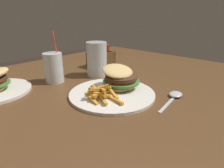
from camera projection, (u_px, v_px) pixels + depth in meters
The scene contains 6 objects.
dining_table at pixel (73, 119), 0.75m from camera, with size 1.69×1.09×0.77m.
meal_plate_near at pixel (116, 85), 0.68m from camera, with size 0.30×0.30×0.10m.
beer_glass at pixel (97, 60), 0.85m from camera, with size 0.09×0.09×0.15m.
juice_glass at pixel (54, 68), 0.77m from camera, with size 0.08×0.08×0.21m.
spoon at pixel (175, 95), 0.65m from camera, with size 0.18×0.05×0.02m.
condiment_caddy at pixel (101, 58), 1.01m from camera, with size 0.13×0.10×0.11m.
Camera 1 is at (-0.37, -0.55, 1.05)m, focal length 30.00 mm.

